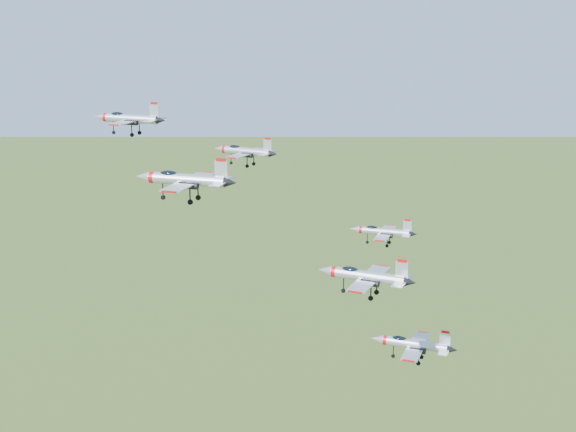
# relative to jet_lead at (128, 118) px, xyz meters

# --- Properties ---
(jet_lead) EXTENTS (13.48, 11.25, 3.61)m
(jet_lead) POSITION_rel_jet_lead_xyz_m (0.00, 0.00, 0.00)
(jet_lead) COLOR #AEB2BB
(jet_left_high) EXTENTS (10.67, 9.06, 2.89)m
(jet_left_high) POSITION_rel_jet_lead_xyz_m (22.36, -9.94, -2.86)
(jet_left_high) COLOR #AEB2BB
(jet_right_high) EXTENTS (14.07, 11.67, 3.76)m
(jet_right_high) POSITION_rel_jet_lead_xyz_m (19.27, -28.04, -3.44)
(jet_right_high) COLOR #AEB2BB
(jet_left_low) EXTENTS (10.57, 8.77, 2.82)m
(jet_left_low) POSITION_rel_jet_lead_xyz_m (42.54, -4.28, -15.59)
(jet_left_low) COLOR #AEB2BB
(jet_right_low) EXTENTS (13.97, 11.76, 3.75)m
(jet_right_low) POSITION_rel_jet_lead_xyz_m (41.80, -20.25, -17.43)
(jet_right_low) COLOR #AEB2BB
(jet_trail) EXTENTS (13.48, 11.25, 3.60)m
(jet_trail) POSITION_rel_jet_lead_xyz_m (48.01, -8.00, -32.13)
(jet_trail) COLOR #AEB2BB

